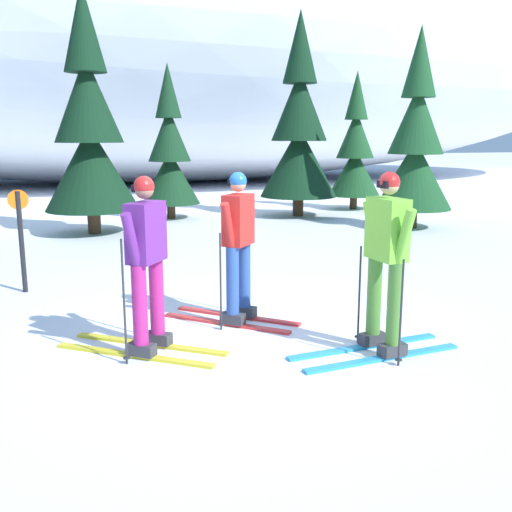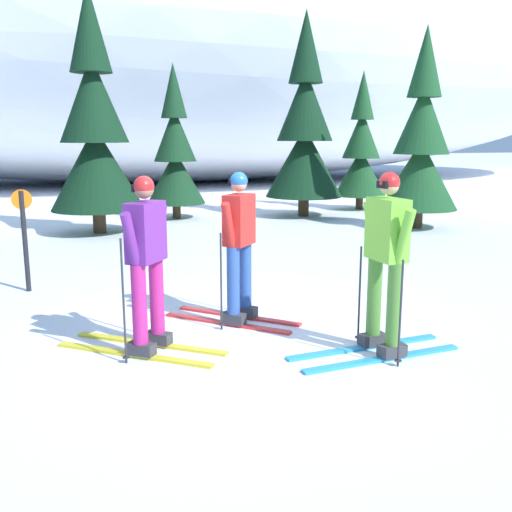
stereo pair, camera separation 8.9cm
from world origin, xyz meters
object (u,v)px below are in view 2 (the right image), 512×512
Objects in this scene: skier_purple_jacket at (146,261)px; skier_lime_jacket at (385,260)px; skier_red_jacket at (239,245)px; pine_tree_far_right at (361,152)px; pine_tree_center_right at (305,132)px; pine_tree_center at (175,155)px; pine_tree_right at (421,146)px; pine_tree_center_left at (95,132)px; trail_marker_post at (24,234)px.

skier_purple_jacket is 2.40m from skier_lime_jacket.
skier_red_jacket is 11.55m from pine_tree_far_right.
pine_tree_center_right reaches higher than pine_tree_far_right.
pine_tree_center is at bearing 170.35° from pine_tree_center_right.
pine_tree_far_right is at bearing 3.62° from pine_tree_center.
skier_red_jacket is at bearing -136.65° from pine_tree_right.
skier_red_jacket is (1.15, 0.67, -0.02)m from skier_purple_jacket.
pine_tree_far_right is (7.79, 2.27, -0.56)m from pine_tree_center_left.
pine_tree_center_right is 9.38m from trail_marker_post.
trail_marker_post is (-8.61, -3.47, -1.14)m from pine_tree_right.
trail_marker_post is (-3.32, -6.91, -0.87)m from pine_tree_center.
skier_red_jacket is 0.38× the size of pine_tree_right.
skier_purple_jacket is at bearing -120.29° from pine_tree_center_right.
skier_lime_jacket reaches higher than skier_red_jacket.
trail_marker_post is (-6.78, -6.32, -1.46)m from pine_tree_center_right.
skier_purple_jacket is at bearing -101.18° from pine_tree_center.
pine_tree_right is at bearing -11.60° from pine_tree_center_left.
pine_tree_center_left is (-2.44, 8.69, 1.29)m from skier_lime_jacket.
skier_red_jacket is 9.68m from pine_tree_center_right.
pine_tree_far_right is (2.21, 0.95, -0.58)m from pine_tree_center_right.
pine_tree_center_left is at bearing 100.27° from skier_red_jacket.
skier_purple_jacket is at bearing 161.70° from skier_lime_jacket.
pine_tree_center_right is 3.73× the size of trail_marker_post.
pine_tree_center is 2.77× the size of trail_marker_post.
pine_tree_center_left is 7.56m from pine_tree_right.
pine_tree_center_right reaches higher than pine_tree_right.
skier_purple_jacket is 8.05m from pine_tree_center_left.
pine_tree_center_right is (3.13, 10.02, 1.31)m from skier_lime_jacket.
pine_tree_center_right is at bearing -156.81° from pine_tree_far_right.
pine_tree_center_right is at bearing 59.71° from skier_purple_jacket.
skier_lime_jacket is 0.34× the size of pine_tree_center_right.
skier_red_jacket is at bearing -79.73° from pine_tree_center_left.
pine_tree_center_left reaches higher than skier_purple_jacket.
pine_tree_far_right is (6.47, 9.54, 0.77)m from skier_red_jacket.
pine_tree_far_right reaches higher than skier_lime_jacket.
pine_tree_center_left is at bearing -163.72° from pine_tree_far_right.
skier_lime_jacket is at bearing -18.30° from skier_purple_jacket.
pine_tree_center is 7.71m from trail_marker_post.
skier_lime_jacket is 10.64m from pine_tree_center.
pine_tree_center_right is at bearing -9.65° from pine_tree_center.
pine_tree_far_right is 2.79× the size of trail_marker_post.
pine_tree_right reaches higher than skier_lime_jacket.
pine_tree_right is 1.15× the size of pine_tree_far_right.
pine_tree_center_right is at bearing 42.98° from trail_marker_post.
pine_tree_right is at bearing 43.35° from skier_red_jacket.
pine_tree_right is 3.82m from pine_tree_far_right.
pine_tree_far_right reaches higher than pine_tree_center.
skier_purple_jacket is 1.01× the size of skier_red_jacket.
pine_tree_far_right is at bearing 55.85° from skier_red_jacket.
skier_purple_jacket is 9.73m from pine_tree_right.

